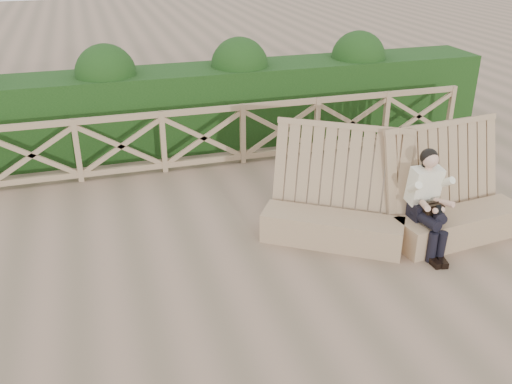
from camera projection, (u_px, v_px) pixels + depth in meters
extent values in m
plane|color=brown|center=(263.00, 269.00, 7.24)|extent=(60.00, 60.00, 0.00)
cube|color=#987B57|center=(332.00, 229.00, 7.75)|extent=(1.85, 1.45, 0.41)
cube|color=#987B57|center=(338.00, 183.00, 7.74)|extent=(1.82, 1.40, 1.53)
cube|color=#987B57|center=(460.00, 226.00, 7.85)|extent=(1.93, 0.70, 0.41)
cube|color=#987B57|center=(452.00, 180.00, 7.82)|extent=(1.92, 0.64, 1.53)
cube|color=black|center=(423.00, 210.00, 7.59)|extent=(0.36, 0.27, 0.22)
cube|color=beige|center=(424.00, 185.00, 7.48)|extent=(0.40, 0.29, 0.53)
sphere|color=tan|center=(430.00, 160.00, 7.28)|extent=(0.21, 0.21, 0.21)
sphere|color=black|center=(429.00, 157.00, 7.30)|extent=(0.23, 0.23, 0.23)
cylinder|color=black|center=(426.00, 219.00, 7.39)|extent=(0.16, 0.46, 0.15)
cylinder|color=black|center=(437.00, 212.00, 7.42)|extent=(0.16, 0.47, 0.17)
cylinder|color=black|center=(432.00, 247.00, 7.32)|extent=(0.12, 0.12, 0.41)
cylinder|color=black|center=(441.00, 247.00, 7.34)|extent=(0.12, 0.12, 0.41)
cube|color=black|center=(434.00, 262.00, 7.32)|extent=(0.09, 0.24, 0.08)
cube|color=black|center=(442.00, 262.00, 7.33)|extent=(0.09, 0.24, 0.08)
cube|color=black|center=(433.00, 209.00, 7.39)|extent=(0.25, 0.15, 0.16)
cube|color=black|center=(440.00, 210.00, 7.22)|extent=(0.07, 0.09, 0.12)
cube|color=olive|center=(202.00, 111.00, 9.82)|extent=(10.10, 0.07, 0.10)
cube|color=olive|center=(204.00, 161.00, 10.22)|extent=(10.10, 0.07, 0.10)
cube|color=black|center=(190.00, 108.00, 10.99)|extent=(12.00, 1.20, 1.50)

